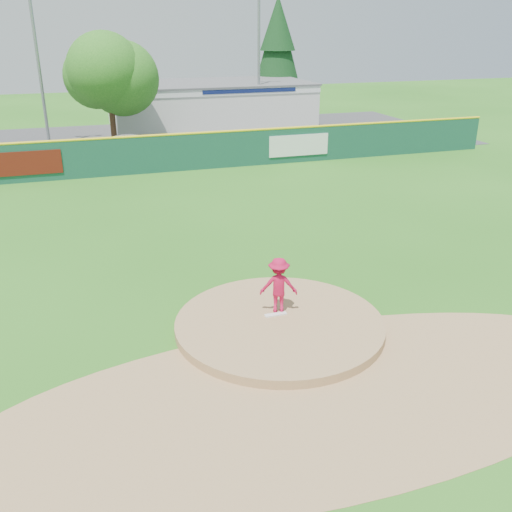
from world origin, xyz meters
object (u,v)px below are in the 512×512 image
object	(u,v)px
deciduous_tree	(108,75)
conifer_tree	(278,48)
van	(136,148)
pitcher	(279,285)
pool_building_grp	(210,104)
light_pole_left	(36,49)
light_pole_right	(259,52)

from	to	relation	value
deciduous_tree	conifer_tree	size ratio (longest dim) A/B	0.77
van	conifer_tree	bearing A→B (deg)	-63.92
pitcher	van	xyz separation A→B (m)	(-1.26, 20.50, -0.22)
van	pitcher	bearing A→B (deg)	162.86
van	pool_building_grp	distance (m)	13.14
pool_building_grp	light_pole_left	world-z (taller)	light_pole_left
deciduous_tree	pitcher	bearing A→B (deg)	-85.01
van	light_pole_right	xyz separation A→B (m)	(10.12, 8.01, 4.74)
pool_building_grp	conifer_tree	distance (m)	8.95
van	light_pole_left	bearing A→B (deg)	18.38
deciduous_tree	pool_building_grp	bearing A→B (deg)	41.16
light_pole_left	pitcher	bearing A→B (deg)	-76.96
pitcher	van	size ratio (longest dim) A/B	0.28
pitcher	light_pole_right	distance (m)	30.20
pitcher	van	bearing A→B (deg)	-68.52
pool_building_grp	deciduous_tree	bearing A→B (deg)	-138.84
deciduous_tree	light_pole_right	size ratio (longest dim) A/B	0.74
pool_building_grp	conifer_tree	bearing A→B (deg)	29.78
van	light_pole_right	size ratio (longest dim) A/B	0.56
pitcher	conifer_tree	bearing A→B (deg)	-91.96
pitcher	light_pole_left	bearing A→B (deg)	-59.01
pitcher	light_pole_right	size ratio (longest dim) A/B	0.16
van	light_pole_left	distance (m)	9.35
conifer_tree	pitcher	bearing A→B (deg)	-109.90
deciduous_tree	conifer_tree	xyz separation A→B (m)	(15.00, 11.00, 0.99)
van	light_pole_left	size ratio (longest dim) A/B	0.51
pool_building_grp	light_pole_left	xyz separation A→B (m)	(-12.00, -4.99, 4.39)
pool_building_grp	conifer_tree	size ratio (longest dim) A/B	1.60
pool_building_grp	light_pole_right	size ratio (longest dim) A/B	1.52
conifer_tree	light_pole_left	size ratio (longest dim) A/B	0.86
van	deciduous_tree	bearing A→B (deg)	-8.34
van	conifer_tree	xyz separation A→B (m)	(14.12, 15.01, 4.74)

